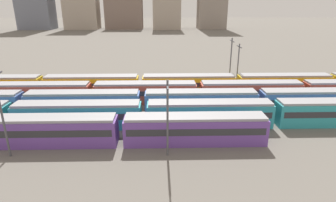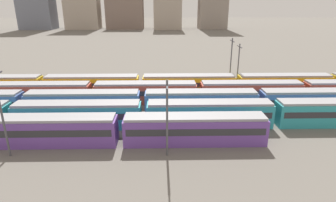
{
  "view_description": "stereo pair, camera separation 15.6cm",
  "coord_description": "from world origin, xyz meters",
  "px_view_note": "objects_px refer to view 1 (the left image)",
  "views": [
    {
      "loc": [
        32.31,
        -32.65,
        17.17
      ],
      "look_at": [
        33.39,
        10.4,
        2.04
      ],
      "focal_mm": 30.23,
      "sensor_mm": 36.0,
      "label": 1
    },
    {
      "loc": [
        32.46,
        -32.65,
        17.17
      ],
      "look_at": [
        33.39,
        10.4,
        2.04
      ],
      "focal_mm": 30.23,
      "sensor_mm": 36.0,
      "label": 2
    }
  ],
  "objects_px": {
    "catenary_pole_2": "(1,111)",
    "train_track_4": "(236,84)",
    "catenary_pole_3": "(238,64)",
    "train_track_1": "(274,113)",
    "catenary_pole_0": "(168,115)",
    "catenary_pole_1": "(231,61)",
    "train_track_2": "(258,101)",
    "train_track_0": "(45,130)",
    "train_track_3": "(146,92)"
  },
  "relations": [
    {
      "from": "train_track_1",
      "to": "train_track_2",
      "type": "bearing_deg",
      "value": 96.28
    },
    {
      "from": "catenary_pole_0",
      "to": "catenary_pole_1",
      "type": "distance_m",
      "value": 30.08
    },
    {
      "from": "catenary_pole_0",
      "to": "catenary_pole_3",
      "type": "bearing_deg",
      "value": 60.88
    },
    {
      "from": "train_track_4",
      "to": "catenary_pole_0",
      "type": "relative_size",
      "value": 12.2
    },
    {
      "from": "train_track_4",
      "to": "catenary_pole_1",
      "type": "xyz_separation_m",
      "value": [
        -0.72,
        2.94,
        3.89
      ]
    },
    {
      "from": "train_track_2",
      "to": "catenary_pole_0",
      "type": "relative_size",
      "value": 12.2
    },
    {
      "from": "catenary_pole_0",
      "to": "catenary_pole_3",
      "type": "height_order",
      "value": "catenary_pole_3"
    },
    {
      "from": "catenary_pole_1",
      "to": "catenary_pole_3",
      "type": "height_order",
      "value": "catenary_pole_1"
    },
    {
      "from": "train_track_4",
      "to": "catenary_pole_1",
      "type": "relative_size",
      "value": 10.74
    },
    {
      "from": "train_track_0",
      "to": "catenary_pole_0",
      "type": "relative_size",
      "value": 6.05
    },
    {
      "from": "train_track_3",
      "to": "catenary_pole_0",
      "type": "height_order",
      "value": "catenary_pole_0"
    },
    {
      "from": "train_track_2",
      "to": "train_track_4",
      "type": "relative_size",
      "value": 1.0
    },
    {
      "from": "train_track_1",
      "to": "catenary_pole_1",
      "type": "height_order",
      "value": "catenary_pole_1"
    },
    {
      "from": "train_track_0",
      "to": "catenary_pole_2",
      "type": "relative_size",
      "value": 5.36
    },
    {
      "from": "catenary_pole_2",
      "to": "catenary_pole_0",
      "type": "bearing_deg",
      "value": -0.76
    },
    {
      "from": "catenary_pole_0",
      "to": "catenary_pole_2",
      "type": "height_order",
      "value": "catenary_pole_2"
    },
    {
      "from": "catenary_pole_2",
      "to": "train_track_0",
      "type": "bearing_deg",
      "value": 42.37
    },
    {
      "from": "train_track_1",
      "to": "train_track_3",
      "type": "distance_m",
      "value": 21.83
    },
    {
      "from": "train_track_1",
      "to": "train_track_2",
      "type": "xyz_separation_m",
      "value": [
        -0.57,
        5.2,
        0.0
      ]
    },
    {
      "from": "train_track_4",
      "to": "train_track_1",
      "type": "bearing_deg",
      "value": -84.31
    },
    {
      "from": "train_track_4",
      "to": "catenary_pole_3",
      "type": "distance_m",
      "value": 4.52
    },
    {
      "from": "train_track_2",
      "to": "catenary_pole_3",
      "type": "height_order",
      "value": "catenary_pole_3"
    },
    {
      "from": "catenary_pole_0",
      "to": "catenary_pole_1",
      "type": "height_order",
      "value": "catenary_pole_1"
    },
    {
      "from": "catenary_pole_0",
      "to": "catenary_pole_2",
      "type": "xyz_separation_m",
      "value": [
        -18.53,
        0.25,
        0.62
      ]
    },
    {
      "from": "train_track_2",
      "to": "catenary_pole_0",
      "type": "height_order",
      "value": "catenary_pole_0"
    },
    {
      "from": "catenary_pole_0",
      "to": "catenary_pole_1",
      "type": "bearing_deg",
      "value": 63.45
    },
    {
      "from": "train_track_3",
      "to": "catenary_pole_1",
      "type": "distance_m",
      "value": 19.16
    },
    {
      "from": "train_track_1",
      "to": "catenary_pole_2",
      "type": "height_order",
      "value": "catenary_pole_2"
    },
    {
      "from": "train_track_2",
      "to": "train_track_3",
      "type": "xyz_separation_m",
      "value": [
        -18.62,
        5.2,
        0.0
      ]
    },
    {
      "from": "catenary_pole_2",
      "to": "train_track_4",
      "type": "bearing_deg",
      "value": 35.96
    },
    {
      "from": "train_track_2",
      "to": "catenary_pole_1",
      "type": "distance_m",
      "value": 13.99
    },
    {
      "from": "train_track_0",
      "to": "train_track_1",
      "type": "height_order",
      "value": "same"
    },
    {
      "from": "train_track_0",
      "to": "catenary_pole_3",
      "type": "distance_m",
      "value": 38.68
    },
    {
      "from": "train_track_1",
      "to": "catenary_pole_1",
      "type": "distance_m",
      "value": 19.08
    },
    {
      "from": "catenary_pole_0",
      "to": "catenary_pole_2",
      "type": "distance_m",
      "value": 18.54
    },
    {
      "from": "catenary_pole_2",
      "to": "train_track_1",
      "type": "bearing_deg",
      "value": 13.34
    },
    {
      "from": "train_track_4",
      "to": "catenary_pole_3",
      "type": "relative_size",
      "value": 12.05
    },
    {
      "from": "train_track_0",
      "to": "train_track_3",
      "type": "distance_m",
      "value": 19.59
    },
    {
      "from": "train_track_2",
      "to": "train_track_0",
      "type": "bearing_deg",
      "value": -161.16
    },
    {
      "from": "train_track_0",
      "to": "catenary_pole_1",
      "type": "height_order",
      "value": "catenary_pole_1"
    },
    {
      "from": "train_track_1",
      "to": "train_track_4",
      "type": "height_order",
      "value": "same"
    },
    {
      "from": "catenary_pole_1",
      "to": "catenary_pole_2",
      "type": "relative_size",
      "value": 1.01
    },
    {
      "from": "train_track_2",
      "to": "train_track_4",
      "type": "distance_m",
      "value": 10.45
    },
    {
      "from": "train_track_4",
      "to": "catenary_pole_2",
      "type": "relative_size",
      "value": 10.8
    },
    {
      "from": "catenary_pole_0",
      "to": "catenary_pole_3",
      "type": "relative_size",
      "value": 0.99
    },
    {
      "from": "catenary_pole_2",
      "to": "train_track_3",
      "type": "bearing_deg",
      "value": 50.89
    },
    {
      "from": "catenary_pole_0",
      "to": "catenary_pole_2",
      "type": "bearing_deg",
      "value": 179.24
    },
    {
      "from": "catenary_pole_2",
      "to": "catenary_pole_3",
      "type": "xyz_separation_m",
      "value": [
        33.53,
        26.69,
        -0.56
      ]
    },
    {
      "from": "train_track_0",
      "to": "catenary_pole_3",
      "type": "bearing_deg",
      "value": 38.08
    },
    {
      "from": "train_track_0",
      "to": "train_track_2",
      "type": "distance_m",
      "value": 32.2
    }
  ]
}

